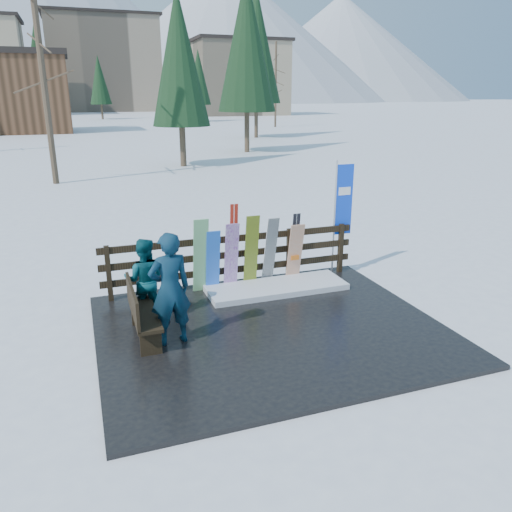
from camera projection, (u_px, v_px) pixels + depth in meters
name	position (u px, v px, depth m)	size (l,w,h in m)	color
ground	(270.00, 331.00, 8.98)	(700.00, 700.00, 0.00)	white
deck	(270.00, 329.00, 8.96)	(6.00, 5.00, 0.08)	black
fence	(234.00, 256.00, 10.72)	(5.60, 0.10, 1.15)	black
snow_patch	(277.00, 287.00, 10.61)	(2.97, 1.00, 0.12)	white
bench	(140.00, 311.00, 8.35)	(0.41, 1.50, 0.97)	black
snowboard_0	(213.00, 261.00, 10.35)	(0.29, 0.03, 1.36)	blue
snowboard_1	(201.00, 256.00, 10.23)	(0.31, 0.03, 1.65)	white
snowboard_2	(251.00, 251.00, 10.58)	(0.29, 0.03, 1.62)	#C1DF23
snowboard_3	(231.00, 256.00, 10.46)	(0.29, 0.03, 1.49)	white
snowboard_4	(270.00, 251.00, 10.73)	(0.25, 0.03, 1.57)	black
snowboard_5	(295.00, 253.00, 10.95)	(0.32, 0.03, 1.35)	silver
ski_pair_a	(233.00, 246.00, 10.49)	(0.16, 0.20, 1.85)	red
ski_pair_b	(294.00, 247.00, 10.98)	(0.17, 0.21, 1.54)	black
rental_flag	(342.00, 204.00, 11.30)	(0.45, 0.04, 2.60)	silver
person_front	(170.00, 289.00, 8.11)	(0.70, 0.46, 1.91)	#0E3D4D
person_back	(145.00, 280.00, 9.02)	(0.75, 0.59, 1.55)	#0B4953
resort_buildings	(86.00, 67.00, 109.69)	(73.00, 87.60, 22.60)	tan
trees	(139.00, 79.00, 52.50)	(41.99, 68.92, 13.02)	#382B1E
mountains	(46.00, 10.00, 284.41)	(520.00, 260.00, 120.00)	white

